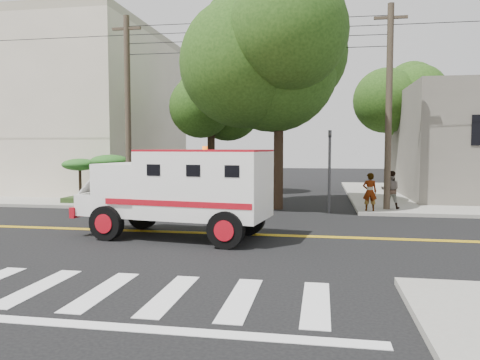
# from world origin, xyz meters

# --- Properties ---
(ground) EXTENTS (100.00, 100.00, 0.00)m
(ground) POSITION_xyz_m (0.00, 0.00, 0.00)
(ground) COLOR black
(ground) RESTS_ON ground
(sidewalk_nw) EXTENTS (17.00, 17.00, 0.15)m
(sidewalk_nw) POSITION_xyz_m (-13.50, 13.50, 0.07)
(sidewalk_nw) COLOR gray
(sidewalk_nw) RESTS_ON ground
(building_left) EXTENTS (16.00, 14.00, 10.00)m
(building_left) POSITION_xyz_m (-15.50, 15.00, 5.15)
(building_left) COLOR beige
(building_left) RESTS_ON sidewalk_nw
(utility_pole_left) EXTENTS (0.28, 0.28, 9.00)m
(utility_pole_left) POSITION_xyz_m (-5.60, 6.00, 4.50)
(utility_pole_left) COLOR #382D23
(utility_pole_left) RESTS_ON ground
(utility_pole_right) EXTENTS (0.28, 0.28, 9.00)m
(utility_pole_right) POSITION_xyz_m (6.30, 6.20, 4.50)
(utility_pole_right) COLOR #382D23
(utility_pole_right) RESTS_ON ground
(tree_main) EXTENTS (6.08, 5.70, 9.85)m
(tree_main) POSITION_xyz_m (1.94, 6.21, 7.20)
(tree_main) COLOR black
(tree_main) RESTS_ON ground
(tree_left) EXTENTS (4.48, 4.20, 7.70)m
(tree_left) POSITION_xyz_m (-2.68, 11.79, 5.73)
(tree_left) COLOR black
(tree_left) RESTS_ON ground
(tree_right) EXTENTS (4.80, 4.50, 8.20)m
(tree_right) POSITION_xyz_m (8.84, 15.77, 6.09)
(tree_right) COLOR black
(tree_right) RESTS_ON ground
(traffic_signal) EXTENTS (0.15, 0.18, 3.60)m
(traffic_signal) POSITION_xyz_m (3.80, 5.60, 2.23)
(traffic_signal) COLOR #3F3F42
(traffic_signal) RESTS_ON ground
(accessibility_sign) EXTENTS (0.45, 0.10, 2.02)m
(accessibility_sign) POSITION_xyz_m (-6.20, 6.17, 1.37)
(accessibility_sign) COLOR #3F3F42
(accessibility_sign) RESTS_ON ground
(palm_planter) EXTENTS (3.52, 2.63, 2.36)m
(palm_planter) POSITION_xyz_m (-7.44, 6.62, 1.65)
(palm_planter) COLOR #1E3314
(palm_planter) RESTS_ON sidewalk_nw
(armored_truck) EXTENTS (6.38, 3.17, 2.79)m
(armored_truck) POSITION_xyz_m (-0.87, -0.89, 1.59)
(armored_truck) COLOR white
(armored_truck) RESTS_ON ground
(pedestrian_a) EXTENTS (0.60, 0.40, 1.63)m
(pedestrian_a) POSITION_xyz_m (5.50, 5.50, 0.97)
(pedestrian_a) COLOR gray
(pedestrian_a) RESTS_ON sidewalk_ne
(pedestrian_b) EXTENTS (0.88, 0.72, 1.67)m
(pedestrian_b) POSITION_xyz_m (6.48, 6.41, 0.99)
(pedestrian_b) COLOR gray
(pedestrian_b) RESTS_ON sidewalk_ne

